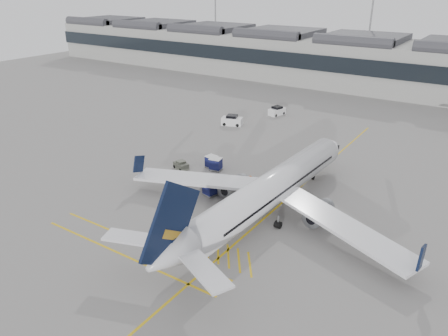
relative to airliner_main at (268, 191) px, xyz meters
The scene contains 17 objects.
ground 10.53m from the airliner_main, 167.52° to the right, with size 220.00×220.00×0.00m, color gray.
terminal 70.51m from the airliner_main, 98.05° to the left, with size 200.00×20.45×12.40m.
light_masts 85.38m from the airliner_main, 97.83° to the left, with size 113.00×0.60×25.45m.
apron_markings 8.37m from the airliner_main, 89.00° to the left, with size 0.25×60.00×0.01m, color gold.
airliner_main is the anchor object (origin of this frame).
belt_loader 6.73m from the airliner_main, 161.49° to the left, with size 4.76×2.06×1.90m.
baggage_cart_a 9.96m from the airliner_main, 168.16° to the left, with size 1.63×1.36×1.68m.
baggage_cart_b 8.51m from the airliner_main, behind, with size 1.83×1.63×1.65m.
baggage_cart_c 14.10m from the airliner_main, 149.26° to the left, with size 1.90×1.66×1.77m.
baggage_cart_d 15.04m from the airliner_main, 149.86° to the left, with size 1.89×1.64×1.79m.
ramp_agent_a 6.75m from the airliner_main, 119.10° to the left, with size 0.64×0.42×1.74m, color orange.
ramp_agent_b 7.10m from the airliner_main, 137.39° to the left, with size 0.90×0.70×1.85m, color orange.
pushback_tug 17.13m from the airliner_main, 163.62° to the left, with size 2.52×1.98×1.23m.
safety_cone_nose 16.60m from the airliner_main, 98.86° to the left, with size 0.35×0.35×0.49m, color #F24C0A.
safety_cone_engine 5.96m from the airliner_main, 41.32° to the left, with size 0.35×0.35×0.49m, color #F24C0A.
service_van_left 33.27m from the airliner_main, 129.50° to the left, with size 4.07×2.89×1.89m.
service_van_mid 39.97m from the airliner_main, 115.66° to the left, with size 2.51×3.70×1.73m.
Camera 1 is at (29.72, -36.56, 24.56)m, focal length 35.00 mm.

